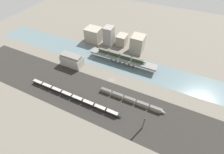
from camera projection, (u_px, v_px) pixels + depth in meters
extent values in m
plane|color=#666056|center=(111.00, 80.00, 138.68)|extent=(400.00, 400.00, 0.00)
cube|color=#282623|center=(99.00, 99.00, 123.56)|extent=(280.00, 42.00, 0.01)
cube|color=slate|center=(122.00, 63.00, 155.23)|extent=(320.00, 29.33, 0.01)
cube|color=slate|center=(122.00, 59.00, 150.87)|extent=(69.87, 8.42, 1.87)
cylinder|color=slate|center=(112.00, 58.00, 156.97)|extent=(2.26, 2.26, 5.13)
cylinder|color=slate|center=(116.00, 59.00, 155.54)|extent=(2.26, 2.26, 5.13)
cylinder|color=slate|center=(120.00, 61.00, 154.10)|extent=(2.26, 2.26, 5.13)
cylinder|color=slate|center=(125.00, 62.00, 152.67)|extent=(2.26, 2.26, 5.13)
cylinder|color=slate|center=(129.00, 63.00, 151.24)|extent=(2.26, 2.26, 5.13)
cylinder|color=slate|center=(134.00, 65.00, 149.81)|extent=(2.26, 2.26, 5.13)
cube|color=#23381E|center=(104.00, 51.00, 155.03)|extent=(11.08, 2.84, 3.55)
cube|color=#4C4C4C|center=(104.00, 50.00, 153.60)|extent=(10.63, 2.62, 0.40)
cube|color=#23381E|center=(115.00, 54.00, 151.50)|extent=(11.08, 2.84, 3.55)
cube|color=#4C4C4C|center=(115.00, 53.00, 150.08)|extent=(10.63, 2.62, 0.40)
cube|color=#23381E|center=(126.00, 57.00, 147.98)|extent=(11.08, 2.84, 3.55)
cube|color=#4C4C4C|center=(126.00, 56.00, 146.55)|extent=(10.63, 2.62, 0.40)
cube|color=#23381E|center=(137.00, 61.00, 144.45)|extent=(11.08, 2.84, 3.55)
cube|color=#4C4C4C|center=(138.00, 59.00, 143.03)|extent=(10.63, 2.62, 0.40)
cone|color=#23381E|center=(145.00, 63.00, 142.39)|extent=(3.88, 2.56, 2.56)
cube|color=black|center=(39.00, 83.00, 134.05)|extent=(9.60, 2.85, 3.20)
cube|color=#9E998E|center=(38.00, 81.00, 132.76)|extent=(9.22, 2.62, 0.40)
cube|color=black|center=(48.00, 86.00, 131.00)|extent=(9.60, 2.85, 3.20)
cube|color=#9E998E|center=(47.00, 85.00, 129.71)|extent=(9.22, 2.62, 0.40)
cube|color=black|center=(57.00, 90.00, 127.95)|extent=(9.60, 2.85, 3.20)
cube|color=#9E998E|center=(57.00, 89.00, 126.66)|extent=(9.22, 2.62, 0.40)
cube|color=black|center=(67.00, 95.00, 124.90)|extent=(9.60, 2.85, 3.20)
cube|color=#9E998E|center=(67.00, 93.00, 123.60)|extent=(9.22, 2.62, 0.40)
cube|color=black|center=(77.00, 99.00, 121.85)|extent=(9.60, 2.85, 3.20)
cube|color=#9E998E|center=(77.00, 98.00, 120.55)|extent=(9.22, 2.62, 0.40)
cube|color=black|center=(88.00, 103.00, 118.80)|extent=(9.60, 2.85, 3.20)
cube|color=#9E998E|center=(88.00, 102.00, 117.50)|extent=(9.22, 2.62, 0.40)
cube|color=black|center=(100.00, 108.00, 115.74)|extent=(9.60, 2.85, 3.20)
cube|color=#9E998E|center=(100.00, 107.00, 114.45)|extent=(9.22, 2.62, 0.40)
cube|color=black|center=(112.00, 113.00, 112.69)|extent=(9.60, 2.85, 3.20)
cube|color=#9E998E|center=(112.00, 112.00, 111.40)|extent=(9.22, 2.62, 0.40)
cone|color=black|center=(120.00, 117.00, 110.91)|extent=(3.36, 2.56, 2.56)
cube|color=gray|center=(106.00, 91.00, 127.43)|extent=(9.46, 2.67, 3.32)
cube|color=#4C4C4C|center=(106.00, 90.00, 126.09)|extent=(9.08, 2.46, 0.40)
cube|color=gray|center=(118.00, 95.00, 124.32)|extent=(9.46, 2.67, 3.32)
cube|color=#4C4C4C|center=(118.00, 94.00, 122.98)|extent=(9.08, 2.46, 0.40)
cube|color=gray|center=(130.00, 100.00, 121.20)|extent=(9.46, 2.67, 3.32)
cube|color=#4C4C4C|center=(130.00, 98.00, 119.86)|extent=(9.08, 2.46, 0.40)
cube|color=gray|center=(142.00, 104.00, 118.08)|extent=(9.46, 2.67, 3.32)
cube|color=#4C4C4C|center=(143.00, 103.00, 116.74)|extent=(9.08, 2.46, 0.40)
cube|color=gray|center=(156.00, 109.00, 114.96)|extent=(9.46, 2.67, 3.32)
cube|color=#4C4C4C|center=(156.00, 108.00, 113.62)|extent=(9.08, 2.46, 0.40)
cone|color=gray|center=(164.00, 112.00, 113.21)|extent=(3.31, 2.40, 2.40)
cube|color=#9E998E|center=(72.00, 61.00, 149.80)|extent=(21.45, 11.20, 10.26)
cube|color=slate|center=(71.00, 56.00, 145.30)|extent=(21.02, 7.84, 2.25)
cylinder|color=#4C4C51|center=(143.00, 124.00, 101.26)|extent=(1.06, 1.06, 13.12)
cube|color=black|center=(145.00, 119.00, 96.11)|extent=(1.00, 0.70, 1.20)
cube|color=gray|center=(94.00, 35.00, 178.99)|extent=(17.58, 15.17, 16.32)
cube|color=gray|center=(109.00, 36.00, 172.33)|extent=(10.01, 11.74, 21.49)
cube|color=gray|center=(122.00, 40.00, 175.58)|extent=(10.95, 13.50, 11.67)
cube|color=gray|center=(137.00, 44.00, 162.12)|extent=(13.45, 14.73, 19.61)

